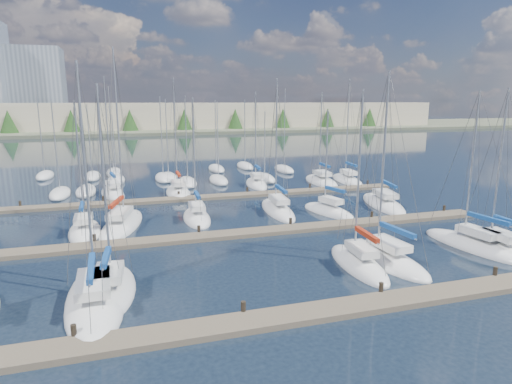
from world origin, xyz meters
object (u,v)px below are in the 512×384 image
object	(u,v)px
sailboat_h	(85,231)
sailboat_o	(178,192)
sailboat_m	(383,204)
sailboat_p	(256,184)
sailboat_b	(95,300)
sailboat_r	(347,180)
sailboat_f	(472,245)
sailboat_c	(111,290)
sailboat_i	(122,224)
sailboat_q	(321,181)
sailboat_k	(278,210)
sailboat_l	(328,211)
sailboat_e	(384,258)
sailboat_j	(197,218)
sailboat_g	(496,249)
sailboat_n	(113,193)
sailboat_d	(358,264)

from	to	relation	value
sailboat_h	sailboat_o	size ratio (longest dim) A/B	0.82
sailboat_o	sailboat_m	bearing A→B (deg)	-30.72
sailboat_p	sailboat_b	world-z (taller)	sailboat_b
sailboat_r	sailboat_f	xyz separation A→B (m)	(-4.13, -26.78, -0.01)
sailboat_h	sailboat_c	bearing A→B (deg)	-81.04
sailboat_i	sailboat_q	distance (m)	29.05
sailboat_c	sailboat_i	world-z (taller)	sailboat_i
sailboat_k	sailboat_l	bearing A→B (deg)	-19.34
sailboat_e	sailboat_f	world-z (taller)	sailboat_e
sailboat_o	sailboat_c	world-z (taller)	sailboat_o
sailboat_r	sailboat_b	world-z (taller)	sailboat_r
sailboat_k	sailboat_e	world-z (taller)	sailboat_k
sailboat_j	sailboat_e	bearing A→B (deg)	-51.02
sailboat_h	sailboat_i	xyz separation A→B (m)	(2.96, 1.15, 0.01)
sailboat_g	sailboat_b	xyz separation A→B (m)	(-27.57, -0.18, -0.01)
sailboat_r	sailboat_m	distance (m)	13.60
sailboat_o	sailboat_i	world-z (taller)	sailboat_i
sailboat_j	sailboat_n	bearing A→B (deg)	121.56
sailboat_p	sailboat_e	xyz separation A→B (m)	(0.71, -28.20, -0.00)
sailboat_n	sailboat_l	xyz separation A→B (m)	(20.50, -14.92, -0.02)
sailboat_h	sailboat_l	distance (m)	22.32
sailboat_l	sailboat_b	distance (m)	24.75
sailboat_e	sailboat_b	bearing A→B (deg)	176.93
sailboat_g	sailboat_i	bearing A→B (deg)	152.30
sailboat_p	sailboat_d	bearing A→B (deg)	-87.10
sailboat_r	sailboat_h	bearing A→B (deg)	-149.07
sailboat_f	sailboat_h	bearing A→B (deg)	148.88
sailboat_n	sailboat_k	bearing A→B (deg)	-48.75
sailboat_l	sailboat_r	size ratio (longest dim) A/B	0.74
sailboat_l	sailboat_m	distance (m)	7.09
sailboat_b	sailboat_n	bearing A→B (deg)	87.72
sailboat_k	sailboat_o	distance (m)	14.15
sailboat_q	sailboat_m	distance (m)	13.57
sailboat_g	sailboat_f	xyz separation A→B (m)	(-1.07, 1.21, -0.00)
sailboat_i	sailboat_b	xyz separation A→B (m)	(-1.30, -14.64, -0.02)
sailboat_d	sailboat_r	distance (m)	31.10
sailboat_g	sailboat_b	size ratio (longest dim) A/B	0.92
sailboat_n	sailboat_b	world-z (taller)	sailboat_n
sailboat_g	sailboat_c	xyz separation A→B (m)	(-26.80, 0.84, -0.00)
sailboat_h	sailboat_l	world-z (taller)	sailboat_h
sailboat_p	sailboat_e	bearing A→B (deg)	-82.60
sailboat_i	sailboat_e	xyz separation A→B (m)	(17.36, -13.72, -0.01)
sailboat_k	sailboat_r	size ratio (longest dim) A/B	0.95
sailboat_n	sailboat_p	bearing A→B (deg)	-7.81
sailboat_o	sailboat_d	xyz separation A→B (m)	(8.84, -26.41, -0.00)
sailboat_r	sailboat_f	size ratio (longest dim) A/B	1.17
sailboat_d	sailboat_n	bearing A→B (deg)	124.37
sailboat_c	sailboat_e	bearing A→B (deg)	3.28
sailboat_e	sailboat_c	bearing A→B (deg)	173.78
sailboat_n	sailboat_j	bearing A→B (deg)	-69.82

